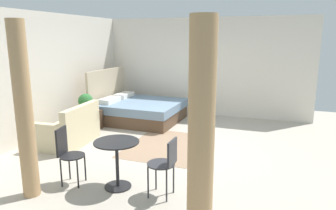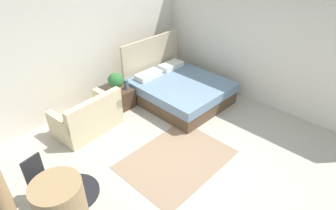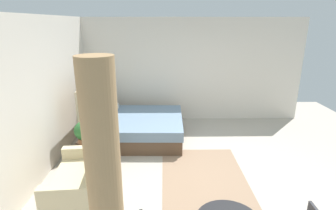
# 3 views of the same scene
# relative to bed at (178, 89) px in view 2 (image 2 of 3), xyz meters

# --- Properties ---
(ground_plane) EXTENTS (8.75, 8.85, 0.02)m
(ground_plane) POSITION_rel_bed_xyz_m (-1.55, -1.48, -0.31)
(ground_plane) COLOR #B2A899
(wall_back) EXTENTS (8.75, 0.12, 2.73)m
(wall_back) POSITION_rel_bed_xyz_m (-1.55, 1.45, 1.07)
(wall_back) COLOR silver
(wall_back) RESTS_ON ground
(wall_right) EXTENTS (0.12, 5.85, 2.73)m
(wall_right) POSITION_rel_bed_xyz_m (1.32, -1.48, 1.07)
(wall_right) COLOR silver
(wall_right) RESTS_ON ground
(area_rug) EXTENTS (1.95, 1.45, 0.01)m
(area_rug) POSITION_rel_bed_xyz_m (-1.61, -1.39, -0.30)
(area_rug) COLOR #93755B
(area_rug) RESTS_ON ground
(bed) EXTENTS (1.86, 2.11, 1.35)m
(bed) POSITION_rel_bed_xyz_m (0.00, 0.00, 0.00)
(bed) COLOR brown
(bed) RESTS_ON ground
(couch) EXTENTS (1.33, 0.89, 0.84)m
(couch) POSITION_rel_bed_xyz_m (-2.18, 0.54, -0.02)
(couch) COLOR beige
(couch) RESTS_ON ground
(nightstand) EXTENTS (0.47, 0.44, 0.46)m
(nightstand) POSITION_rel_bed_xyz_m (-1.15, 0.73, -0.07)
(nightstand) COLOR #473323
(nightstand) RESTS_ON ground
(potted_plant) EXTENTS (0.35, 0.35, 0.44)m
(potted_plant) POSITION_rel_bed_xyz_m (-1.25, 0.77, 0.39)
(potted_plant) COLOR #935B3D
(potted_plant) RESTS_ON nightstand
(vase) EXTENTS (0.10, 0.10, 0.23)m
(vase) POSITION_rel_bed_xyz_m (-1.03, 0.68, 0.27)
(vase) COLOR slate
(vase) RESTS_ON nightstand
(balcony_table) EXTENTS (0.67, 0.67, 0.72)m
(balcony_table) POSITION_rel_bed_xyz_m (-3.56, -1.34, 0.20)
(balcony_table) COLOR black
(balcony_table) RESTS_ON ground
(cafe_chair_near_window) EXTENTS (0.44, 0.44, 0.88)m
(cafe_chair_near_window) POSITION_rel_bed_xyz_m (-3.70, -0.57, 0.23)
(cafe_chair_near_window) COLOR black
(cafe_chair_near_window) RESTS_ON ground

